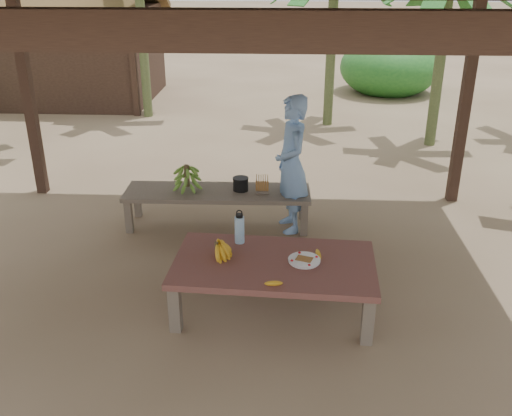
# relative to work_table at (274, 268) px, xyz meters

# --- Properties ---
(ground) EXTENTS (80.00, 80.00, 0.00)m
(ground) POSITION_rel_work_table_xyz_m (-0.47, 0.43, -0.43)
(ground) COLOR brown
(ground) RESTS_ON ground
(work_table) EXTENTS (1.85, 1.10, 0.50)m
(work_table) POSITION_rel_work_table_xyz_m (0.00, 0.00, 0.00)
(work_table) COLOR brown
(work_table) RESTS_ON ground
(bench) EXTENTS (2.21, 0.64, 0.45)m
(bench) POSITION_rel_work_table_xyz_m (-0.72, 1.77, -0.04)
(bench) COLOR brown
(bench) RESTS_ON ground
(ripe_banana_bunch) EXTENTS (0.28, 0.24, 0.16)m
(ripe_banana_bunch) POSITION_rel_work_table_xyz_m (-0.52, 0.06, 0.15)
(ripe_banana_bunch) COLOR gold
(ripe_banana_bunch) RESTS_ON work_table
(plate) EXTENTS (0.29, 0.29, 0.04)m
(plate) POSITION_rel_work_table_xyz_m (0.27, 0.00, 0.08)
(plate) COLOR white
(plate) RESTS_ON work_table
(loose_banana_front) EXTENTS (0.17, 0.09, 0.04)m
(loose_banana_front) POSITION_rel_work_table_xyz_m (0.00, -0.41, 0.09)
(loose_banana_front) COLOR gold
(loose_banana_front) RESTS_ON work_table
(loose_banana_side) EXTENTS (0.06, 0.17, 0.04)m
(loose_banana_side) POSITION_rel_work_table_xyz_m (0.40, 0.11, 0.09)
(loose_banana_side) COLOR gold
(loose_banana_side) RESTS_ON work_table
(water_flask) EXTENTS (0.09, 0.09, 0.34)m
(water_flask) POSITION_rel_work_table_xyz_m (-0.34, 0.36, 0.21)
(water_flask) COLOR #4597D8
(water_flask) RESTS_ON work_table
(green_banana_stalk) EXTENTS (0.30, 0.30, 0.33)m
(green_banana_stalk) POSITION_rel_work_table_xyz_m (-1.07, 1.77, 0.18)
(green_banana_stalk) COLOR #598C2D
(green_banana_stalk) RESTS_ON bench
(cooking_pot) EXTENTS (0.18, 0.18, 0.15)m
(cooking_pot) POSITION_rel_work_table_xyz_m (-0.44, 1.80, 0.09)
(cooking_pot) COLOR black
(cooking_pot) RESTS_ON bench
(skewer_rack) EXTENTS (0.18, 0.08, 0.24)m
(skewer_rack) POSITION_rel_work_table_xyz_m (-0.18, 1.73, 0.14)
(skewer_rack) COLOR #A57F47
(skewer_rack) RESTS_ON bench
(woman) EXTENTS (0.52, 0.67, 1.62)m
(woman) POSITION_rel_work_table_xyz_m (0.16, 1.73, 0.37)
(woman) COLOR #749EDC
(woman) RESTS_ON ground
(hut) EXTENTS (4.40, 3.43, 2.85)m
(hut) POSITION_rel_work_table_xyz_m (-4.97, 8.43, 0.67)
(hut) COLOR black
(hut) RESTS_ON ground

